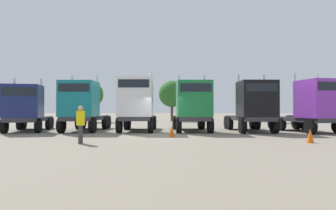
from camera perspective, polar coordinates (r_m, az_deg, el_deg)
name	(u,v)px	position (r m, az deg, el deg)	size (l,w,h in m)	color
ground	(162,136)	(18.81, -1.18, -5.89)	(200.00, 200.00, 0.00)	gray
semi_truck_navy	(26,108)	(24.18, -25.61, -0.52)	(3.96, 6.55, 3.99)	#333338
semi_truck_teal	(82,106)	(22.88, -16.15, -0.16)	(2.76, 6.38, 4.26)	#333338
semi_truck_white	(137,104)	(21.93, -6.05, 0.16)	(2.77, 5.95, 4.54)	#333338
semi_truck_green	(193,106)	(21.83, 4.74, -0.22)	(3.03, 6.44, 4.25)	#333338
semi_truck_black	(253,106)	(22.33, 16.06, -0.25)	(2.93, 6.38, 4.23)	#333338
semi_truck_purple	(314,105)	(23.44, 26.19, -0.08)	(3.88, 6.16, 4.29)	#333338
visitor_in_hivis	(81,122)	(14.99, -16.41, -3.08)	(0.44, 0.46, 1.83)	#3A3A3A
traffic_cone_near	(172,131)	(17.92, 0.75, -5.02)	(0.36, 0.36, 0.70)	#F2590C
traffic_cone_mid	(310,136)	(16.37, 25.61, -5.35)	(0.36, 0.36, 0.70)	#F2590C
oak_far_left	(90,95)	(39.80, -14.76, 1.95)	(3.46, 3.46, 5.30)	#4C3823
oak_far_centre	(172,94)	(41.46, 0.76, 2.13)	(3.70, 3.70, 5.64)	#4C3823
oak_far_right	(258,95)	(39.09, 16.85, 1.80)	(3.06, 3.06, 4.97)	#4C3823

